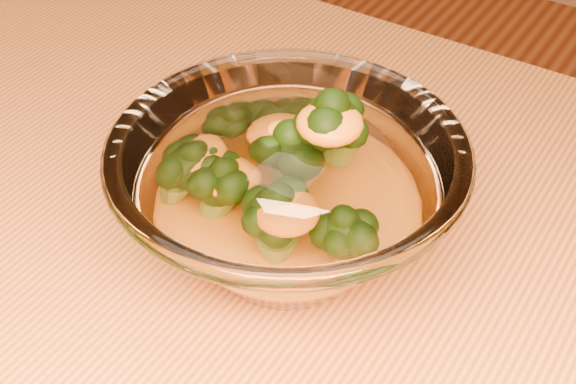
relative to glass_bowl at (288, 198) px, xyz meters
The scene contains 3 objects.
glass_bowl is the anchor object (origin of this frame).
cheese_sauce 0.02m from the glass_bowl, 90.00° to the right, with size 0.11×0.11×0.03m, color orange.
broccoli_heap 0.02m from the glass_bowl, 139.80° to the left, with size 0.13×0.12×0.08m.
Camera 1 is at (0.09, -0.20, 1.11)m, focal length 50.00 mm.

